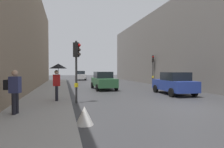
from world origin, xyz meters
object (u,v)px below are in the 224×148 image
(pedestrian_with_umbrella, at_px, (58,72))
(pedestrian_with_grey_backpack, at_px, (14,89))
(warning_sign_triangle, at_px, (85,116))
(car_green_estate, at_px, (103,81))
(traffic_light_mid_street, at_px, (153,64))
(traffic_light_near_right, at_px, (77,60))
(car_blue_van, at_px, (174,83))
(car_white_compact, at_px, (81,75))

(pedestrian_with_umbrella, distance_m, pedestrian_with_grey_backpack, 3.32)
(warning_sign_triangle, bearing_deg, car_green_estate, 74.20)
(traffic_light_mid_street, relative_size, pedestrian_with_umbrella, 1.82)
(traffic_light_near_right, bearing_deg, pedestrian_with_grey_backpack, -135.12)
(car_blue_van, bearing_deg, car_green_estate, 132.66)
(traffic_light_mid_street, height_order, car_green_estate, traffic_light_mid_street)
(car_white_compact, bearing_deg, pedestrian_with_umbrella, -98.20)
(traffic_light_mid_street, bearing_deg, car_green_estate, -153.71)
(traffic_light_near_right, distance_m, car_blue_van, 8.07)
(traffic_light_near_right, distance_m, car_green_estate, 7.60)
(traffic_light_near_right, relative_size, warning_sign_triangle, 5.59)
(traffic_light_near_right, xyz_separation_m, pedestrian_with_umbrella, (-1.06, 0.18, -0.66))
(car_green_estate, bearing_deg, warning_sign_triangle, -105.80)
(pedestrian_with_grey_backpack, bearing_deg, car_white_compact, 79.33)
(traffic_light_near_right, height_order, car_green_estate, traffic_light_near_right)
(pedestrian_with_grey_backpack, bearing_deg, traffic_light_near_right, 44.88)
(traffic_light_near_right, xyz_separation_m, car_white_compact, (2.41, 24.28, -1.63))
(traffic_light_near_right, bearing_deg, car_white_compact, 84.33)
(traffic_light_near_right, distance_m, car_white_compact, 24.45)
(traffic_light_near_right, height_order, pedestrian_with_grey_backpack, traffic_light_near_right)
(car_green_estate, xyz_separation_m, pedestrian_with_umbrella, (-4.16, -6.57, 0.96))
(car_white_compact, bearing_deg, pedestrian_with_grey_backpack, -100.67)
(traffic_light_near_right, distance_m, pedestrian_with_grey_backpack, 4.00)
(car_blue_van, distance_m, warning_sign_triangle, 9.83)
(traffic_light_mid_street, bearing_deg, car_white_compact, 120.22)
(traffic_light_mid_street, bearing_deg, warning_sign_triangle, -125.61)
(warning_sign_triangle, bearing_deg, car_blue_van, 37.96)
(car_green_estate, relative_size, car_blue_van, 0.97)
(car_white_compact, bearing_deg, car_green_estate, -87.76)
(car_blue_van, xyz_separation_m, pedestrian_with_grey_backpack, (-10.37, -4.39, 0.29))
(warning_sign_triangle, bearing_deg, pedestrian_with_umbrella, 102.98)
(car_blue_van, bearing_deg, pedestrian_with_umbrella, -169.90)
(pedestrian_with_umbrella, bearing_deg, car_green_estate, 57.67)
(traffic_light_near_right, bearing_deg, traffic_light_mid_street, 44.74)
(car_green_estate, distance_m, pedestrian_with_umbrella, 7.83)
(traffic_light_near_right, height_order, warning_sign_triangle, traffic_light_near_right)
(traffic_light_mid_street, xyz_separation_m, car_blue_van, (-2.79, -8.66, -1.81))
(pedestrian_with_umbrella, bearing_deg, traffic_light_mid_street, 41.49)
(traffic_light_mid_street, bearing_deg, pedestrian_with_grey_backpack, -135.24)
(traffic_light_near_right, relative_size, pedestrian_with_umbrella, 1.70)
(car_white_compact, relative_size, pedestrian_with_umbrella, 2.01)
(car_green_estate, xyz_separation_m, car_blue_van, (4.61, -5.00, 0.00))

